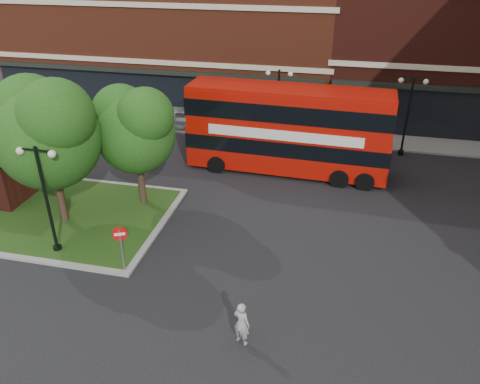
% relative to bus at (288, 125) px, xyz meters
% --- Properties ---
extents(ground, '(120.00, 120.00, 0.00)m').
position_rel_bus_xyz_m(ground, '(-3.15, -10.61, -2.87)').
color(ground, black).
rests_on(ground, ground).
extents(pavement_far, '(44.00, 3.00, 0.12)m').
position_rel_bus_xyz_m(pavement_far, '(-3.15, 5.89, -2.81)').
color(pavement_far, slate).
rests_on(pavement_far, ground).
extents(terrace_far_left, '(26.00, 12.00, 14.00)m').
position_rel_bus_xyz_m(terrace_far_left, '(-11.15, 13.39, 4.13)').
color(terrace_far_left, maroon).
rests_on(terrace_far_left, ground).
extents(terrace_far_right, '(18.00, 12.00, 16.00)m').
position_rel_bus_xyz_m(terrace_far_right, '(10.85, 13.39, 5.13)').
color(terrace_far_right, '#471911').
rests_on(terrace_far_right, ground).
extents(traffic_island, '(12.60, 7.60, 0.15)m').
position_rel_bus_xyz_m(traffic_island, '(-11.15, -7.61, -2.80)').
color(traffic_island, gray).
rests_on(traffic_island, ground).
extents(tree_island_west, '(5.40, 4.71, 7.21)m').
position_rel_bus_xyz_m(tree_island_west, '(-9.74, -8.04, 1.93)').
color(tree_island_west, '#2D2116').
rests_on(tree_island_west, ground).
extents(tree_island_east, '(4.46, 3.90, 6.29)m').
position_rel_bus_xyz_m(tree_island_east, '(-6.73, -5.55, 1.37)').
color(tree_island_east, '#2D2116').
rests_on(tree_island_east, ground).
extents(lamp_island, '(1.72, 0.36, 5.00)m').
position_rel_bus_xyz_m(lamp_island, '(-8.65, -10.41, -0.04)').
color(lamp_island, black).
rests_on(lamp_island, ground).
extents(lamp_far_left, '(1.72, 0.36, 5.00)m').
position_rel_bus_xyz_m(lamp_far_left, '(-1.15, 3.89, -0.04)').
color(lamp_far_left, black).
rests_on(lamp_far_left, ground).
extents(lamp_far_right, '(1.72, 0.36, 5.00)m').
position_rel_bus_xyz_m(lamp_far_right, '(6.85, 3.89, -0.04)').
color(lamp_far_right, black).
rests_on(lamp_far_right, ground).
extents(bus, '(11.54, 3.06, 4.37)m').
position_rel_bus_xyz_m(bus, '(0.00, 0.00, 0.00)').
color(bus, '#AB1006').
rests_on(bus, ground).
extents(woman, '(0.72, 0.61, 1.69)m').
position_rel_bus_xyz_m(woman, '(0.38, -13.76, -2.02)').
color(woman, '#9B9A9D').
rests_on(woman, ground).
extents(car_silver, '(4.65, 1.89, 1.58)m').
position_rel_bus_xyz_m(car_silver, '(-8.17, 5.39, -2.08)').
color(car_silver, '#AFB2B6').
rests_on(car_silver, ground).
extents(car_white, '(4.88, 2.06, 1.57)m').
position_rel_bus_xyz_m(car_white, '(3.12, 3.89, -2.09)').
color(car_white, silver).
rests_on(car_white, ground).
extents(no_entry_sign, '(0.57, 0.29, 2.20)m').
position_rel_bus_xyz_m(no_entry_sign, '(-5.14, -11.11, -1.30)').
color(no_entry_sign, slate).
rests_on(no_entry_sign, ground).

